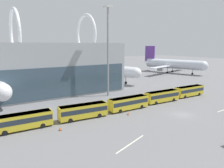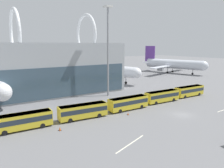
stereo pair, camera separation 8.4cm
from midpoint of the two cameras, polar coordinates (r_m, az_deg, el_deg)
ground_plane at (r=55.50m, az=17.76°, el=-7.64°), size 440.00×440.00×0.00m
airliner_at_gate_far at (r=101.38m, az=-1.67°, el=3.77°), size 40.09×39.24×13.36m
airliner_parked_remote at (r=134.53m, az=15.38°, el=5.09°), size 42.04×39.70×15.81m
shuttle_bus_0 at (r=46.85m, az=-22.24°, el=-8.76°), size 11.26×2.96×3.30m
shuttle_bus_1 at (r=50.12m, az=-7.52°, el=-6.84°), size 11.36×3.48×3.30m
shuttle_bus_2 at (r=56.52m, az=4.34°, el=-4.81°), size 11.20×2.76×3.30m
shuttle_bus_3 at (r=65.28m, az=13.01°, el=-2.99°), size 11.28×3.08×3.30m
shuttle_bus_4 at (r=75.12m, az=19.58°, el=-1.60°), size 11.25×2.94×3.30m
floodlight_mast at (r=70.35m, az=-1.04°, el=10.84°), size 2.29×2.29×28.42m
lane_stripe_2 at (r=38.53m, az=4.92°, el=-15.27°), size 8.16×3.12×0.01m
traffic_cone_0 at (r=44.71m, az=-13.40°, el=-11.30°), size 0.53×0.53×0.76m
traffic_cone_1 at (r=52.77m, az=4.26°, el=-7.69°), size 0.43×0.43×0.74m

